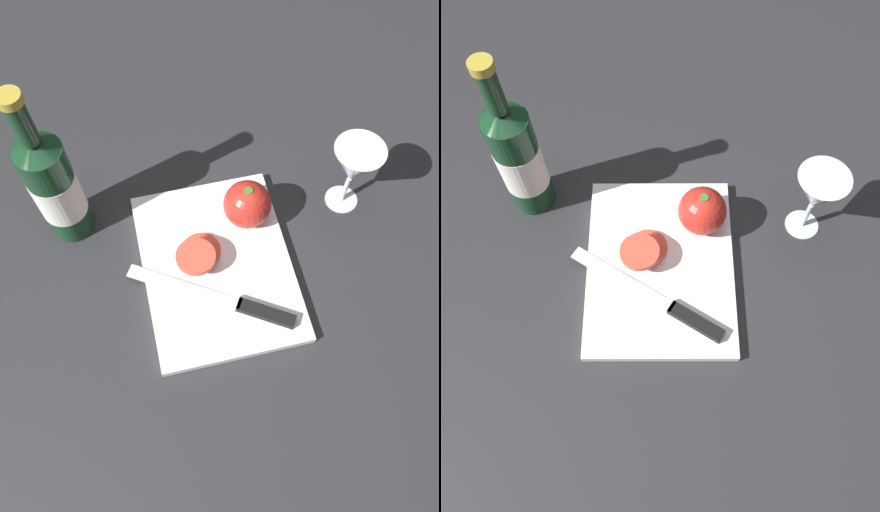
{
  "view_description": "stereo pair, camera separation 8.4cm",
  "coord_description": "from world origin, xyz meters",
  "views": [
    {
      "loc": [
        0.44,
        -0.08,
        0.8
      ],
      "look_at": [
        0.08,
        0.0,
        0.05
      ],
      "focal_mm": 35.0,
      "sensor_mm": 36.0,
      "label": 1
    },
    {
      "loc": [
        0.45,
        0.0,
        0.8
      ],
      "look_at": [
        0.08,
        0.0,
        0.05
      ],
      "focal_mm": 35.0,
      "sensor_mm": 36.0,
      "label": 2
    }
  ],
  "objects": [
    {
      "name": "tomato_slice_stack_near",
      "position": [
        0.06,
        -0.03,
        0.04
      ],
      "size": [
        0.09,
        0.08,
        0.04
      ],
      "color": "#DB4C38",
      "rests_on": "cutting_board"
    },
    {
      "name": "wine_bottle",
      "position": [
        -0.07,
        -0.24,
        0.12
      ],
      "size": [
        0.08,
        0.08,
        0.33
      ],
      "color": "#14381E",
      "rests_on": "ground_plane"
    },
    {
      "name": "cutting_board",
      "position": [
        0.08,
        0.0,
        0.01
      ],
      "size": [
        0.34,
        0.25,
        0.02
      ],
      "color": "white",
      "rests_on": "ground_plane"
    },
    {
      "name": "knife",
      "position": [
        0.17,
        0.03,
        0.02
      ],
      "size": [
        0.18,
        0.26,
        0.01
      ],
      "rotation": [
        0.0,
        0.0,
        4.15
      ],
      "color": "silver",
      "rests_on": "cutting_board"
    },
    {
      "name": "whole_tomato",
      "position": [
        0.0,
        0.07,
        0.06
      ],
      "size": [
        0.08,
        0.08,
        0.09
      ],
      "color": "red",
      "rests_on": "cutting_board"
    },
    {
      "name": "wine_glass",
      "position": [
        -0.01,
        0.26,
        0.1
      ],
      "size": [
        0.09,
        0.09,
        0.15
      ],
      "color": "silver",
      "rests_on": "ground_plane"
    },
    {
      "name": "ground_plane",
      "position": [
        0.0,
        0.0,
        0.0
      ],
      "size": [
        3.0,
        3.0,
        0.0
      ],
      "primitive_type": "plane",
      "color": "#28282B"
    }
  ]
}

